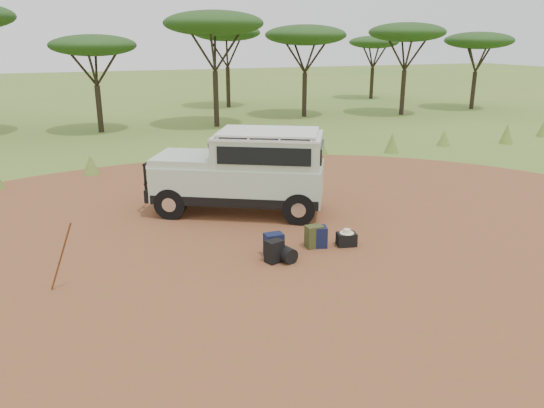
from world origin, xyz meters
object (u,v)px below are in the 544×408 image
object	(u,v)px
walking_staff	(61,257)
backpack_navy	(274,245)
safari_vehicle	(245,173)
backpack_black	(274,251)
backpack_olive	(314,237)
hard_case	(346,239)
duffel_navy	(317,237)

from	to	relation	value
walking_staff	backpack_navy	world-z (taller)	walking_staff
safari_vehicle	backpack_black	distance (m)	3.64
backpack_black	walking_staff	bearing A→B (deg)	159.33
backpack_olive	hard_case	bearing A→B (deg)	-14.33
walking_staff	duffel_navy	xyz separation A→B (m)	(5.49, 0.24, -0.45)
backpack_olive	hard_case	xyz separation A→B (m)	(0.75, -0.19, -0.11)
safari_vehicle	backpack_black	xyz separation A→B (m)	(-0.51, -3.50, -0.86)
walking_staff	backpack_navy	bearing A→B (deg)	-63.01
walking_staff	backpack_olive	xyz separation A→B (m)	(5.41, 0.23, -0.43)
backpack_navy	backpack_olive	bearing A→B (deg)	6.22
walking_staff	duffel_navy	bearing A→B (deg)	-61.87
walking_staff	backpack_navy	xyz separation A→B (m)	(4.36, 0.10, -0.43)
safari_vehicle	backpack_black	bearing A→B (deg)	-69.52
hard_case	backpack_black	bearing A→B (deg)	-160.47
walking_staff	backpack_black	xyz separation A→B (m)	(4.25, -0.22, -0.45)
backpack_olive	duffel_navy	bearing A→B (deg)	5.57
safari_vehicle	backpack_navy	world-z (taller)	safari_vehicle
duffel_navy	hard_case	distance (m)	0.70
backpack_olive	walking_staff	bearing A→B (deg)	-177.93
backpack_black	hard_case	size ratio (longest dim) A/B	1.14
duffel_navy	walking_staff	bearing A→B (deg)	-162.77
backpack_black	backpack_olive	world-z (taller)	backpack_olive
backpack_black	duffel_navy	xyz separation A→B (m)	(1.24, 0.46, -0.00)
backpack_black	backpack_navy	world-z (taller)	backpack_navy
backpack_black	hard_case	distance (m)	1.93
safari_vehicle	walking_staff	xyz separation A→B (m)	(-4.76, -3.28, -0.41)
backpack_olive	backpack_navy	bearing A→B (deg)	-173.40
backpack_navy	duffel_navy	bearing A→B (deg)	6.15
duffel_navy	backpack_navy	bearing A→B (deg)	-158.36
walking_staff	hard_case	size ratio (longest dim) A/B	3.36
duffel_navy	safari_vehicle	bearing A→B (deg)	118.25
safari_vehicle	backpack_olive	bearing A→B (deg)	-49.13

